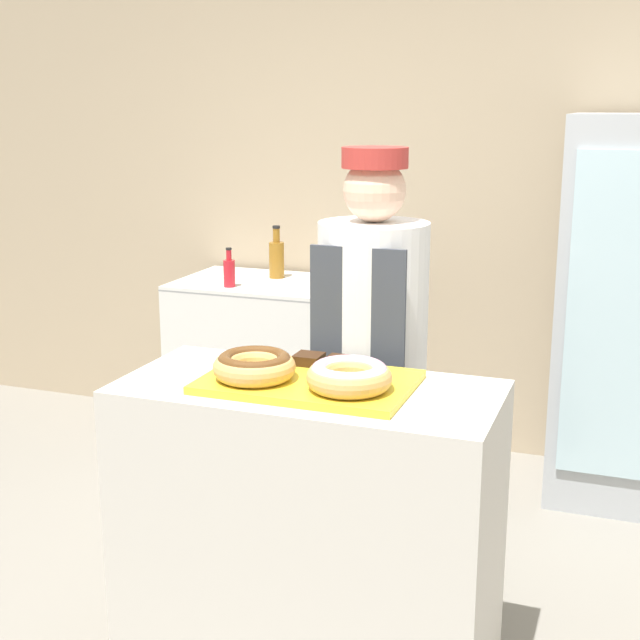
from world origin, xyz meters
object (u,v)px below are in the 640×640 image
baker_person (371,371)px  beverage_fridge (628,313)px  serving_tray (308,382)px  bottle_red (229,272)px  brownie_back_right (340,362)px  bottle_amber (277,258)px  brownie_back_left (309,359)px  chest_freezer (270,364)px  donut_chocolate_glaze (254,365)px  donut_light_glaze (349,375)px

baker_person → beverage_fridge: size_ratio=0.94×
serving_tray → bottle_red: size_ratio=3.15×
beverage_fridge → brownie_back_right: bearing=-116.7°
bottle_red → bottle_amber: bearing=66.5°
serving_tray → brownie_back_left: bearing=110.5°
beverage_fridge → chest_freezer: size_ratio=1.87×
donut_chocolate_glaze → bottle_red: 1.85m
donut_chocolate_glaze → brownie_back_left: (0.10, 0.20, -0.03)m
serving_tray → brownie_back_left: brownie_back_left is taller
brownie_back_right → beverage_fridge: (0.81, 1.61, -0.13)m
donut_light_glaze → baker_person: (-0.11, 0.60, -0.17)m
bottle_red → chest_freezer: bearing=56.1°
serving_tray → chest_freezer: bearing=116.9°
baker_person → donut_chocolate_glaze: bearing=-106.9°
brownie_back_left → beverage_fridge: (0.92, 1.61, -0.13)m
serving_tray → bottle_amber: (-0.89, 1.86, 0.02)m
serving_tray → chest_freezer: (-0.89, 1.76, -0.53)m
baker_person → chest_freezer: baker_person is taller
serving_tray → donut_chocolate_glaze: (-0.15, -0.06, 0.05)m
chest_freezer → baker_person: bearing=-52.8°
brownie_back_right → bottle_red: size_ratio=0.43×
donut_chocolate_glaze → brownie_back_right: 0.29m
baker_person → chest_freezer: (-0.93, 1.22, -0.41)m
donut_chocolate_glaze → chest_freezer: (-0.75, 1.82, -0.58)m
baker_person → bottle_amber: 1.63m
donut_light_glaze → chest_freezer: donut_light_glaze is taller
donut_chocolate_glaze → chest_freezer: bearing=112.3°
donut_light_glaze → bottle_amber: 2.19m
donut_light_glaze → beverage_fridge: bearing=68.5°
baker_person → brownie_back_right: bearing=-87.3°
donut_chocolate_glaze → baker_person: bearing=73.1°
donut_chocolate_glaze → donut_light_glaze: 0.30m
brownie_back_right → brownie_back_left: bearing=180.0°
brownie_back_right → chest_freezer: bearing=120.3°
brownie_back_left → chest_freezer: (-0.84, 1.62, -0.56)m
chest_freezer → bottle_red: bearing=-123.9°
donut_chocolate_glaze → brownie_back_right: bearing=45.0°
donut_chocolate_glaze → chest_freezer: donut_chocolate_glaze is taller
brownie_back_right → bottle_amber: bottle_amber is taller
chest_freezer → bottle_amber: bearing=89.9°
chest_freezer → bottle_amber: 0.56m
serving_tray → brownie_back_left: 0.15m
brownie_back_right → baker_person: size_ratio=0.05×
donut_light_glaze → serving_tray: bearing=157.5°
donut_chocolate_glaze → brownie_back_left: 0.22m
donut_light_glaze → bottle_amber: bearing=118.4°
baker_person → beverage_fridge: beverage_fridge is taller
brownie_back_left → chest_freezer: 1.91m
donut_chocolate_glaze → bottle_red: size_ratio=1.26×
brownie_back_left → serving_tray: bearing=-69.5°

